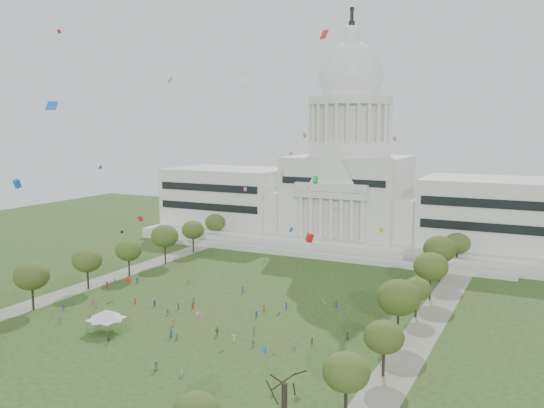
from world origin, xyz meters
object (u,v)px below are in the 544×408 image
(capitol, at_px, (348,187))
(person_0, at_px, (348,335))
(event_tent, at_px, (106,314))
(big_bare_tree, at_px, (284,379))

(capitol, distance_m, person_0, 108.11)
(capitol, height_order, event_tent, capitol)
(big_bare_tree, bearing_deg, event_tent, 158.40)
(capitol, xyz_separation_m, event_tent, (-16.93, -119.84, -18.32))
(capitol, distance_m, big_bare_tree, 147.23)
(event_tent, bearing_deg, big_bare_tree, -21.60)
(capitol, height_order, big_bare_tree, capitol)
(person_0, bearing_deg, event_tent, -121.93)
(big_bare_tree, distance_m, person_0, 42.18)
(capitol, bearing_deg, event_tent, -98.04)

